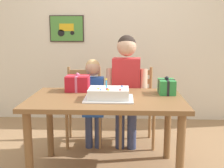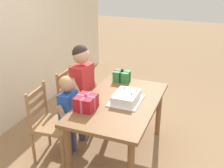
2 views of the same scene
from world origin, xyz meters
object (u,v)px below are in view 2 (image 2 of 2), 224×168
Objects in this scene: birthday_cake at (126,97)px; chair_left at (50,123)px; dining_table at (120,109)px; child_younger at (69,108)px; chair_right at (76,101)px; gift_box_beside_cake at (86,102)px; gift_box_red_large at (122,76)px; child_older at (83,84)px.

birthday_cake is 0.97m from chair_left.
child_younger reaches higher than dining_table.
dining_table is 0.85m from chair_right.
dining_table is 1.56× the size of chair_right.
chair_left is (-0.32, 0.77, -0.18)m from dining_table.
child_younger reaches higher than gift_box_beside_cake.
child_younger reaches higher than birthday_cake.
birthday_cake reaches higher than chair_left.
chair_left is at bearing 147.01° from gift_box_red_large.
child_older is 0.41m from child_younger.
gift_box_red_large is at bearing -45.43° from child_older.
gift_box_beside_cake is 0.26× the size of chair_right.
chair_left is 0.88× the size of child_younger.
gift_box_beside_cake is (-0.31, 0.28, 0.18)m from dining_table.
dining_table is at bearing -72.19° from child_younger.
dining_table is at bearing -108.36° from child_older.
birthday_cake is at bearing -45.57° from gift_box_beside_cake.
child_older reaches higher than gift_box_beside_cake.
gift_box_red_large is 0.92× the size of gift_box_beside_cake.
gift_box_red_large is at bearing -6.17° from gift_box_beside_cake.
dining_table is 3.26× the size of birthday_cake.
gift_box_beside_cake is (-0.89, 0.10, 0.01)m from gift_box_red_large.
child_younger is (0.13, -0.19, 0.17)m from chair_left.
child_older is (-0.12, -0.19, 0.33)m from chair_right.
child_older is at bearing 134.57° from gift_box_red_large.
chair_left is (-0.01, 0.49, -0.37)m from gift_box_beside_cake.
chair_right is at bearing 20.61° from child_younger.
chair_left is at bearing 112.54° from dining_table.
child_younger reaches higher than gift_box_red_large.
gift_box_beside_cake is 0.26× the size of chair_left.
chair_right is (0.31, 0.77, -0.18)m from dining_table.
gift_box_beside_cake is at bearing 134.43° from birthday_cake.
child_younger is at bearing 108.44° from birthday_cake.
birthday_cake reaches higher than gift_box_beside_cake.
chair_right is 0.40m from child_older.
dining_table is 0.64m from gift_box_red_large.
chair_right is at bearing 38.14° from gift_box_beside_cake.
chair_right is at bearing 67.79° from dining_table.
child_older reaches higher than child_younger.
chair_left is (-0.35, 0.84, -0.34)m from birthday_cake.
child_older is 1.26× the size of child_younger.
child_younger reaches higher than chair_right.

